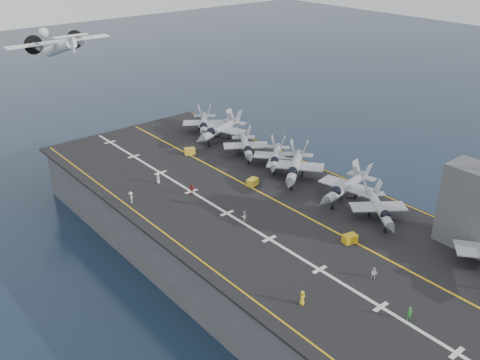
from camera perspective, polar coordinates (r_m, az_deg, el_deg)
ground at (r=94.27m, az=1.56°, el=-7.96°), size 500.00×500.00×0.00m
hull at (r=91.60m, az=1.60°, el=-5.35°), size 36.00×90.00×10.00m
flight_deck at (r=89.03m, az=1.64°, el=-2.48°), size 38.00×92.00×0.40m
foul_line at (r=90.71m, az=3.07°, el=-1.79°), size 0.35×90.00×0.02m
landing_centerline at (r=85.56m, az=-1.39°, el=-3.56°), size 0.50×90.00×0.02m
deck_edge_port at (r=80.19m, az=-7.61°, el=-5.98°), size 0.25×90.00×0.02m
deck_edge_stbd at (r=100.85m, az=9.60°, el=0.82°), size 0.25×90.00×0.02m
fighter_jet_2 at (r=85.29m, az=14.67°, el=-2.86°), size 14.70×15.60×4.51m
fighter_jet_3 at (r=90.14m, az=11.22°, el=-0.67°), size 16.25×12.38×5.09m
fighter_jet_4 at (r=96.06m, az=5.87°, el=1.49°), size 18.41×17.51×5.33m
fighter_jet_5 at (r=101.07m, az=3.85°, el=2.57°), size 15.29×14.97×4.46m
fighter_jet_6 at (r=105.48m, az=0.66°, el=3.69°), size 14.78×16.00×4.62m
fighter_jet_7 at (r=113.60m, az=-2.13°, el=5.48°), size 17.47×14.24×5.24m
fighter_jet_8 at (r=117.83m, az=-3.86°, el=6.10°), size 15.96×16.81×4.87m
tow_cart_a at (r=79.49m, az=11.64°, el=-6.13°), size 2.29×1.76×1.22m
tow_cart_b at (r=94.31m, az=1.33°, el=-0.22°), size 2.35×1.82×1.25m
tow_cart_c at (r=107.68m, az=-5.38°, el=3.08°), size 2.45×2.08×1.25m
crew_0 at (r=66.58m, az=6.66°, el=-12.37°), size 1.39×1.27×1.93m
crew_2 at (r=82.89m, az=0.44°, el=-3.91°), size 1.25×1.08×1.76m
crew_3 at (r=90.18m, az=-11.56°, el=-1.81°), size 1.10×1.35×1.94m
crew_4 at (r=91.24m, az=-5.18°, el=-1.00°), size 1.44×1.39×2.01m
crew_5 at (r=96.05m, az=-8.73°, el=0.17°), size 1.21×1.32×1.83m
crew_6 at (r=66.96m, az=17.66°, el=-13.43°), size 1.24×0.99×1.80m
crew_7 at (r=72.48m, az=14.12°, el=-9.65°), size 1.04×1.19×1.67m
transport_plane at (r=133.52m, az=-18.68°, el=13.22°), size 24.27×16.56×5.73m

